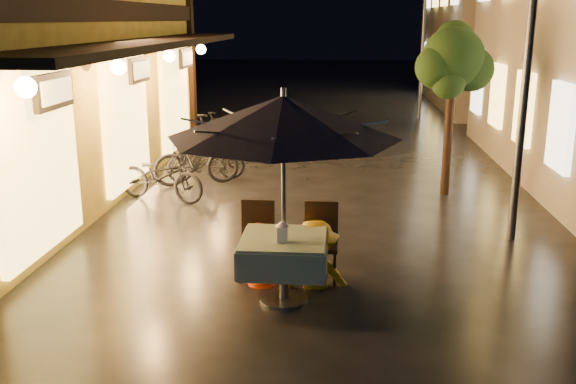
# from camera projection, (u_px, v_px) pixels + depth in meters

# --- Properties ---
(ground) EXTENTS (90.00, 90.00, 0.00)m
(ground) POSITION_uv_depth(u_px,v_px,m) (302.00, 286.00, 7.86)
(ground) COLOR black
(ground) RESTS_ON ground
(east_building_far) EXTENTS (7.30, 10.30, 7.30)m
(east_building_far) POSITION_uv_depth(u_px,v_px,m) (535.00, 5.00, 23.63)
(east_building_far) COLOR #A69B86
(east_building_far) RESTS_ON ground
(street_tree) EXTENTS (1.43, 1.20, 3.15)m
(street_tree) POSITION_uv_depth(u_px,v_px,m) (454.00, 62.00, 11.38)
(street_tree) COLOR black
(street_tree) RESTS_ON ground
(streetlamp_near) EXTENTS (0.36, 0.36, 4.23)m
(streetlamp_near) POSITION_uv_depth(u_px,v_px,m) (530.00, 38.00, 8.79)
(streetlamp_near) COLOR #59595E
(streetlamp_near) RESTS_ON ground
(streetlamp_far) EXTENTS (0.36, 0.36, 4.23)m
(streetlamp_far) POSITION_uv_depth(u_px,v_px,m) (423.00, 27.00, 20.33)
(streetlamp_far) COLOR #59595E
(streetlamp_far) RESTS_ON ground
(cafe_table) EXTENTS (0.99, 0.99, 0.78)m
(cafe_table) POSITION_uv_depth(u_px,v_px,m) (284.00, 253.00, 7.30)
(cafe_table) COLOR #59595E
(cafe_table) RESTS_ON ground
(patio_umbrella) EXTENTS (2.58, 2.58, 2.46)m
(patio_umbrella) POSITION_uv_depth(u_px,v_px,m) (283.00, 117.00, 6.89)
(patio_umbrella) COLOR #59595E
(patio_umbrella) RESTS_ON ground
(cafe_chair_left) EXTENTS (0.42, 0.42, 0.97)m
(cafe_chair_left) POSITION_uv_depth(u_px,v_px,m) (257.00, 235.00, 8.06)
(cafe_chair_left) COLOR black
(cafe_chair_left) RESTS_ON ground
(cafe_chair_right) EXTENTS (0.42, 0.42, 0.97)m
(cafe_chair_right) POSITION_uv_depth(u_px,v_px,m) (321.00, 237.00, 7.99)
(cafe_chair_right) COLOR black
(cafe_chair_right) RESTS_ON ground
(table_lantern) EXTENTS (0.16, 0.16, 0.25)m
(table_lantern) POSITION_uv_depth(u_px,v_px,m) (282.00, 230.00, 7.07)
(table_lantern) COLOR white
(table_lantern) RESTS_ON cafe_table
(person_orange) EXTENTS (0.82, 0.70, 1.48)m
(person_orange) POSITION_uv_depth(u_px,v_px,m) (260.00, 224.00, 7.84)
(person_orange) COLOR #C12900
(person_orange) RESTS_ON ground
(person_yellow) EXTENTS (1.10, 0.73, 1.59)m
(person_yellow) POSITION_uv_depth(u_px,v_px,m) (315.00, 223.00, 7.72)
(person_yellow) COLOR gold
(person_yellow) RESTS_ON ground
(bicycle_0) EXTENTS (1.83, 1.11, 0.91)m
(bicycle_0) POSITION_uv_depth(u_px,v_px,m) (161.00, 176.00, 11.46)
(bicycle_0) COLOR black
(bicycle_0) RESTS_ON ground
(bicycle_1) EXTENTS (1.75, 1.10, 1.02)m
(bicycle_1) POSITION_uv_depth(u_px,v_px,m) (197.00, 159.00, 12.53)
(bicycle_1) COLOR black
(bicycle_1) RESTS_ON ground
(bicycle_2) EXTENTS (1.68, 1.08, 0.84)m
(bicycle_2) POSITION_uv_depth(u_px,v_px,m) (206.00, 160.00, 12.89)
(bicycle_2) COLOR black
(bicycle_2) RESTS_ON ground
(bicycle_3) EXTENTS (1.84, 0.88, 1.07)m
(bicycle_3) POSITION_uv_depth(u_px,v_px,m) (215.00, 137.00, 14.79)
(bicycle_3) COLOR black
(bicycle_3) RESTS_ON ground
(bicycle_4) EXTENTS (1.69, 0.80, 0.85)m
(bicycle_4) POSITION_uv_depth(u_px,v_px,m) (207.00, 142.00, 14.81)
(bicycle_4) COLOR black
(bicycle_4) RESTS_ON ground
(bicycle_5) EXTENTS (1.55, 0.91, 0.90)m
(bicycle_5) POSITION_uv_depth(u_px,v_px,m) (221.00, 129.00, 16.34)
(bicycle_5) COLOR black
(bicycle_5) RESTS_ON ground
(bicycle_6) EXTENTS (1.76, 1.17, 0.87)m
(bicycle_6) POSITION_uv_depth(u_px,v_px,m) (241.00, 123.00, 17.36)
(bicycle_6) COLOR black
(bicycle_6) RESTS_ON ground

